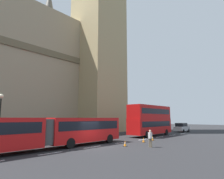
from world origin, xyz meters
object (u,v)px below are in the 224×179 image
Objects in this scene: articulated_bus at (43,130)px; pedestrian_near_cones at (150,138)px; double_decker_bus at (150,119)px; traffic_cone_west at (125,144)px; street_lamp at (0,116)px; sedan_lead at (182,127)px; traffic_cone_east at (153,138)px; traffic_cone_middle at (144,140)px.

articulated_bus is 11.03× the size of pedestrian_near_cones.
double_decker_bus is 16.90× the size of traffic_cone_west.
double_decker_bus reaches higher than pedestrian_near_cones.
double_decker_bus is at bearing 30.38° from pedestrian_near_cones.
street_lamp is (-21.20, 4.50, 0.35)m from double_decker_bus.
pedestrian_near_cones is (8.05, -6.38, -0.83)m from articulated_bus.
double_decker_bus reaches higher than sedan_lead.
traffic_cone_east is at bearing 4.97° from traffic_cone_west.
traffic_cone_west is 12.86m from street_lamp.
pedestrian_near_cones is at bearing -62.26° from traffic_cone_west.
traffic_cone_middle is (10.93, -3.73, -1.46)m from articulated_bus.
traffic_cone_middle is (-8.00, -3.73, -2.43)m from double_decker_bus.
pedestrian_near_cones reaches higher than traffic_cone_west.
sedan_lead is 7.59× the size of traffic_cone_middle.
traffic_cone_middle is 0.34× the size of pedestrian_near_cones.
double_decker_bus is (18.93, 0.00, 0.96)m from articulated_bus.
articulated_bus is 32.14× the size of traffic_cone_west.
double_decker_bus is at bearing -12.00° from street_lamp.
pedestrian_near_cones is (10.32, -10.88, -2.14)m from street_lamp.
traffic_cone_west is 0.11× the size of street_lamp.
street_lamp is at bearing 116.73° from articulated_bus.
pedestrian_near_cones is at bearing -46.52° from street_lamp.
sedan_lead is 18.46m from traffic_cone_east.
articulated_bus is 13.88m from traffic_cone_east.
traffic_cone_middle is at bearing 5.38° from traffic_cone_west.
pedestrian_near_cones is (-5.29, -2.83, 0.63)m from traffic_cone_east.
street_lamp reaches higher than sedan_lead.
sedan_lead is 24.94m from traffic_cone_west.
articulated_bus is at bearing -63.27° from street_lamp.
traffic_cone_west is 6.50m from traffic_cone_east.
double_decker_bus is 12.74m from pedestrian_near_cones.
traffic_cone_east is at bearing 28.11° from pedestrian_near_cones.
articulated_bus reaches higher than traffic_cone_middle.
articulated_bus reaches higher than sedan_lead.
street_lamp is at bearing 172.26° from sedan_lead.
traffic_cone_middle is 2.42m from traffic_cone_east.
double_decker_bus is at bearing 32.44° from traffic_cone_east.
traffic_cone_west and traffic_cone_east have the same top height.
traffic_cone_east is at bearing -169.15° from sedan_lead.
articulated_bus reaches higher than pedestrian_near_cones.
sedan_lead is at bearing -0.36° from double_decker_bus.
articulated_bus reaches higher than traffic_cone_east.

